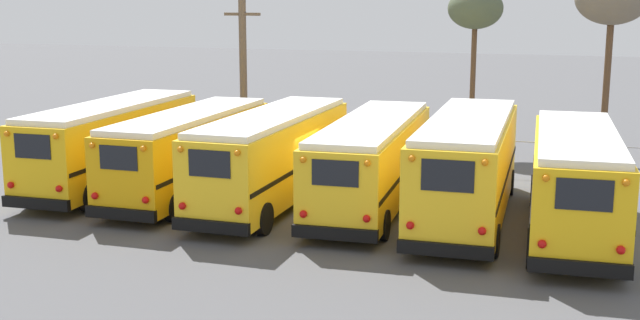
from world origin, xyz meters
TOP-DOWN VIEW (x-y plane):
  - ground_plane at (0.00, 0.00)m, footprint 160.00×160.00m
  - school_bus_0 at (-8.26, 0.21)m, footprint 2.79×9.72m
  - school_bus_1 at (-4.96, 0.04)m, footprint 2.59×9.63m
  - school_bus_2 at (-1.65, -0.19)m, footprint 2.53×10.00m
  - school_bus_3 at (1.65, 0.62)m, footprint 3.08×10.65m
  - school_bus_4 at (4.96, -0.08)m, footprint 2.94×10.22m
  - school_bus_5 at (8.26, -0.97)m, footprint 2.98×9.57m
  - utility_pole at (-7.09, 9.67)m, footprint 1.80×0.35m
  - bare_tree_0 at (3.38, 12.13)m, footprint 2.50×2.50m
  - fence_line at (-0.00, 7.00)m, footprint 24.58×0.06m

SIDE VIEW (x-z plane):
  - ground_plane at x=0.00m, z-range 0.00..0.00m
  - fence_line at x=0.00m, z-range 0.28..1.70m
  - school_bus_3 at x=1.65m, z-range 0.13..3.11m
  - school_bus_1 at x=-4.96m, z-range 0.13..3.14m
  - school_bus_2 at x=-1.65m, z-range 0.14..3.29m
  - school_bus_5 at x=8.26m, z-range 0.15..3.30m
  - school_bus_0 at x=-8.26m, z-range 0.15..3.32m
  - school_bus_4 at x=4.96m, z-range 0.13..3.44m
  - utility_pole at x=-7.09m, z-range 0.10..7.21m
  - bare_tree_0 at x=3.38m, z-range 2.69..10.17m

